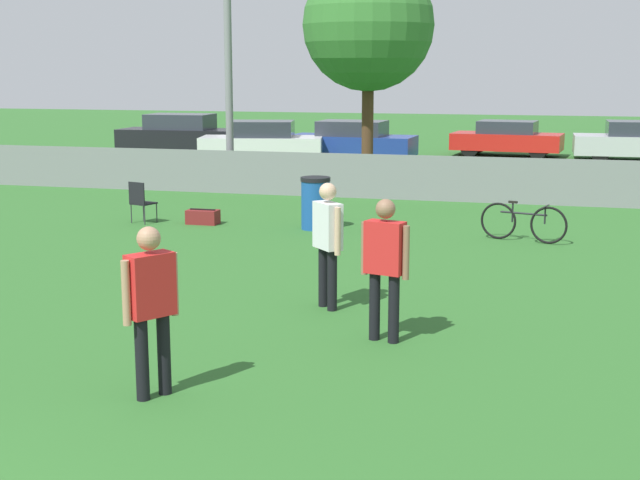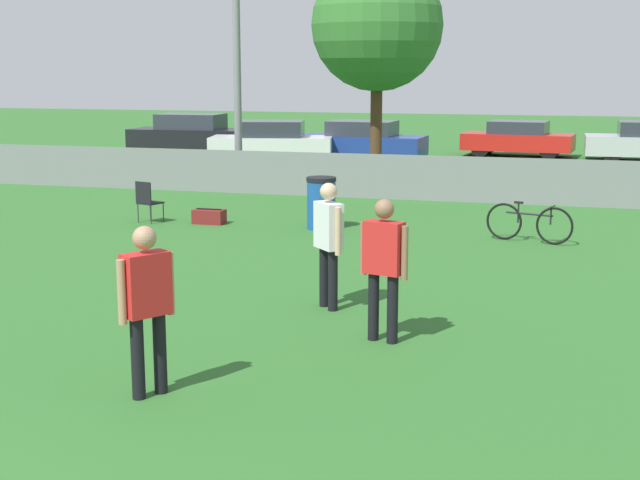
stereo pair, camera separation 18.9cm
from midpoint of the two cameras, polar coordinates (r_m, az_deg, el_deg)
fence_backline at (r=22.06m, az=3.08°, el=4.11°), size 27.99×0.07×1.21m
tree_near_pole at (r=24.55m, az=3.92°, el=13.54°), size 3.55×3.55×6.09m
player_receiver_white at (r=11.75m, az=1.01°, el=0.28°), size 0.47×0.48×1.69m
player_thrower_red at (r=8.72m, az=-10.42°, el=-3.65°), size 0.43×0.53×1.69m
player_defender_red at (r=10.34m, az=4.62°, el=-1.22°), size 0.59×0.33×1.69m
folding_chair_sideline at (r=18.82m, az=-10.70°, el=2.57°), size 0.52×0.52×0.87m
bicycle_sideline at (r=16.89m, az=13.55°, el=1.07°), size 1.60×0.56×0.74m
trash_bin at (r=17.75m, az=0.38°, el=2.38°), size 0.60×0.60×1.04m
gear_bag_sideline at (r=18.56m, az=-6.82°, el=1.50°), size 0.65×0.36×0.32m
parked_car_dark at (r=33.92m, az=-8.09°, el=6.69°), size 4.58×1.87×1.50m
parked_car_white at (r=30.45m, az=-2.94°, el=6.23°), size 4.37×2.54×1.42m
parked_car_blue at (r=31.06m, az=2.90°, el=6.32°), size 4.38×2.00×1.39m
parked_car_red at (r=33.49m, az=12.72°, el=6.35°), size 4.09×2.12×1.29m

